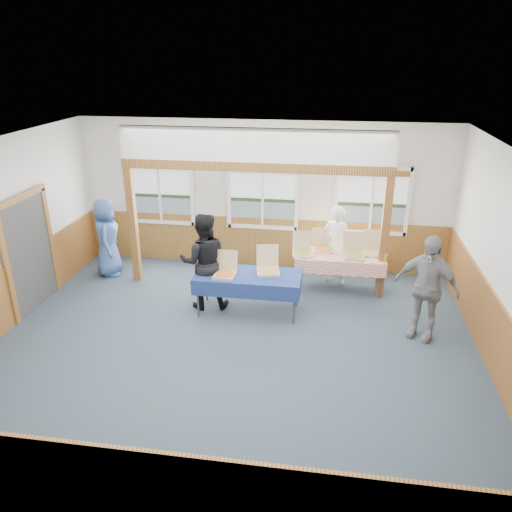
{
  "coord_description": "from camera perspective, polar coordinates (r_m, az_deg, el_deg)",
  "views": [
    {
      "loc": [
        1.43,
        -6.83,
        4.49
      ],
      "look_at": [
        0.23,
        1.0,
        1.23
      ],
      "focal_mm": 35.0,
      "sensor_mm": 36.0,
      "label": 1
    }
  ],
  "objects": [
    {
      "name": "pizza_box_c",
      "position": [
        9.91,
        5.29,
        0.56
      ],
      "size": [
        0.42,
        0.5,
        0.41
      ],
      "rotation": [
        0.0,
        0.0,
        0.11
      ],
      "color": "tan",
      "rests_on": "table_right"
    },
    {
      "name": "table_right",
      "position": [
        10.04,
        9.6,
        -0.14
      ],
      "size": [
        1.81,
        0.91,
        0.76
      ],
      "rotation": [
        0.0,
        0.0,
        0.08
      ],
      "color": "#363636",
      "rests_on": "floor"
    },
    {
      "name": "pizza_box_b",
      "position": [
        9.08,
        1.39,
        -1.44
      ],
      "size": [
        0.49,
        0.56,
        0.44
      ],
      "rotation": [
        0.0,
        0.0,
        0.19
      ],
      "color": "tan",
      "rests_on": "table_left"
    },
    {
      "name": "window_mid",
      "position": [
        10.76,
        0.76,
        7.24
      ],
      "size": [
        1.56,
        0.1,
        1.46
      ],
      "color": "white",
      "rests_on": "wall_back"
    },
    {
      "name": "woman_white",
      "position": [
        10.29,
        9.15,
        1.26
      ],
      "size": [
        0.71,
        0.59,
        1.66
      ],
      "primitive_type": "imported",
      "rotation": [
        0.0,
        0.0,
        2.77
      ],
      "color": "white",
      "rests_on": "floor"
    },
    {
      "name": "woman_black",
      "position": [
        9.2,
        -5.98,
        -0.62
      ],
      "size": [
        1.02,
        0.87,
        1.83
      ],
      "primitive_type": "imported",
      "rotation": [
        0.0,
        0.0,
        3.36
      ],
      "color": "black",
      "rests_on": "floor"
    },
    {
      "name": "table_left",
      "position": [
        9.03,
        -0.91,
        -2.42
      ],
      "size": [
        2.09,
        1.55,
        0.76
      ],
      "rotation": [
        0.0,
        0.0,
        0.38
      ],
      "color": "#363636",
      "rests_on": "floor"
    },
    {
      "name": "pizza_box_e",
      "position": [
        9.93,
        11.08,
        0.29
      ],
      "size": [
        0.42,
        0.5,
        0.44
      ],
      "rotation": [
        0.0,
        0.0,
        0.03
      ],
      "color": "tan",
      "rests_on": "table_right"
    },
    {
      "name": "wall_back",
      "position": [
        10.82,
        0.79,
        6.89
      ],
      "size": [
        8.0,
        0.0,
        8.0
      ],
      "primitive_type": "plane",
      "rotation": [
        1.57,
        0.0,
        0.0
      ],
      "color": "silver",
      "rests_on": "floor"
    },
    {
      "name": "post_right",
      "position": [
        9.76,
        14.47,
        1.96
      ],
      "size": [
        0.15,
        0.15,
        2.4
      ],
      "primitive_type": "cube",
      "color": "#573313",
      "rests_on": "floor"
    },
    {
      "name": "pizza_box_a",
      "position": [
        8.95,
        -3.54,
        -1.85
      ],
      "size": [
        0.39,
        0.47,
        0.41
      ],
      "rotation": [
        0.0,
        0.0,
        -0.04
      ],
      "color": "tan",
      "rests_on": "table_left"
    },
    {
      "name": "wainscot_back",
      "position": [
        11.12,
        0.75,
        1.64
      ],
      "size": [
        7.98,
        0.05,
        1.1
      ],
      "primitive_type": "cube",
      "color": "brown",
      "rests_on": "floor"
    },
    {
      "name": "floor",
      "position": [
        8.3,
        -2.66,
        -10.41
      ],
      "size": [
        8.0,
        8.0,
        0.0
      ],
      "primitive_type": "plane",
      "color": "#2C3C47",
      "rests_on": "ground"
    },
    {
      "name": "cross_beam",
      "position": [
        9.45,
        -0.2,
        10.17
      ],
      "size": [
        5.15,
        0.18,
        0.18
      ],
      "primitive_type": "cube",
      "color": "#573313",
      "rests_on": "post_left"
    },
    {
      "name": "pizza_box_d",
      "position": [
        10.17,
        7.62,
        1.03
      ],
      "size": [
        0.47,
        0.53,
        0.41
      ],
      "rotation": [
        0.0,
        0.0,
        0.24
      ],
      "color": "tan",
      "rests_on": "table_right"
    },
    {
      "name": "wall_front",
      "position": [
        4.64,
        -11.8,
        -16.79
      ],
      "size": [
        8.0,
        0.0,
        8.0
      ],
      "primitive_type": "plane",
      "rotation": [
        -1.57,
        0.0,
        0.0
      ],
      "color": "silver",
      "rests_on": "floor"
    },
    {
      "name": "veggie_tray",
      "position": [
        9.14,
        -5.55,
        -1.62
      ],
      "size": [
        0.42,
        0.42,
        0.09
      ],
      "color": "black",
      "rests_on": "table_left"
    },
    {
      "name": "man_blue",
      "position": [
        11.01,
        -16.67,
        2.05
      ],
      "size": [
        0.74,
        0.94,
        1.68
      ],
      "primitive_type": "imported",
      "rotation": [
        0.0,
        0.0,
        1.85
      ],
      "color": "#3D5C99",
      "rests_on": "floor"
    },
    {
      "name": "ceiling",
      "position": [
        7.1,
        -3.13,
        11.87
      ],
      "size": [
        8.0,
        8.0,
        0.0
      ],
      "primitive_type": "plane",
      "rotation": [
        3.14,
        0.0,
        0.0
      ],
      "color": "white",
      "rests_on": "wall_back"
    },
    {
      "name": "wainscot_left",
      "position": [
        9.56,
        -26.89,
        -4.57
      ],
      "size": [
        0.05,
        6.98,
        1.1
      ],
      "primitive_type": "cube",
      "color": "brown",
      "rests_on": "floor"
    },
    {
      "name": "wainscot_right",
      "position": [
        8.29,
        25.66,
        -8.46
      ],
      "size": [
        0.05,
        6.98,
        1.1
      ],
      "primitive_type": "cube",
      "color": "brown",
      "rests_on": "floor"
    },
    {
      "name": "wainscot_front",
      "position": [
        5.37,
        -10.73,
        -25.36
      ],
      "size": [
        7.98,
        0.05,
        1.1
      ],
      "primitive_type": "cube",
      "color": "brown",
      "rests_on": "floor"
    },
    {
      "name": "window_left",
      "position": [
        11.3,
        -10.97,
        7.57
      ],
      "size": [
        1.56,
        0.1,
        1.46
      ],
      "color": "white",
      "rests_on": "wall_back"
    },
    {
      "name": "person_grey",
      "position": [
        8.63,
        18.86,
        -3.41
      ],
      "size": [
        1.15,
        0.89,
        1.82
      ],
      "primitive_type": "imported",
      "rotation": [
        0.0,
        0.0,
        -0.48
      ],
      "color": "gray",
      "rests_on": "floor"
    },
    {
      "name": "post_left",
      "position": [
        10.47,
        -13.86,
        3.4
      ],
      "size": [
        0.15,
        0.15,
        2.4
      ],
      "primitive_type": "cube",
      "color": "#573313",
      "rests_on": "floor"
    },
    {
      "name": "window_right",
      "position": [
        10.7,
        13.14,
        6.57
      ],
      "size": [
        1.56,
        0.1,
        1.46
      ],
      "color": "white",
      "rests_on": "wall_back"
    },
    {
      "name": "pizza_box_f",
      "position": [
        10.17,
        13.29,
        0.61
      ],
      "size": [
        0.42,
        0.5,
        0.43
      ],
      "rotation": [
        0.0,
        0.0,
        0.06
      ],
      "color": "tan",
      "rests_on": "table_right"
    },
    {
      "name": "wall_right",
      "position": [
        7.85,
        27.1,
        -1.83
      ],
      "size": [
        0.0,
        8.0,
        8.0
      ],
      "primitive_type": "plane",
      "rotation": [
        1.57,
        0.0,
        -1.57
      ],
      "color": "silver",
      "rests_on": "floor"
    },
    {
      "name": "cased_opening",
      "position": [
        10.03,
        -24.49,
        0.22
      ],
      "size": [
        0.06,
        1.3,
        2.1
      ],
      "primitive_type": "cube",
      "color": "#363636",
      "rests_on": "wall_left"
    },
    {
      "name": "drink_glass",
      "position": [
        9.82,
        14.61,
        -0.24
      ],
      "size": [
        0.07,
        0.07,
        0.15
      ],
      "primitive_type": "cylinder",
      "color": "#A47A1B",
      "rests_on": "table_right"
    }
  ]
}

